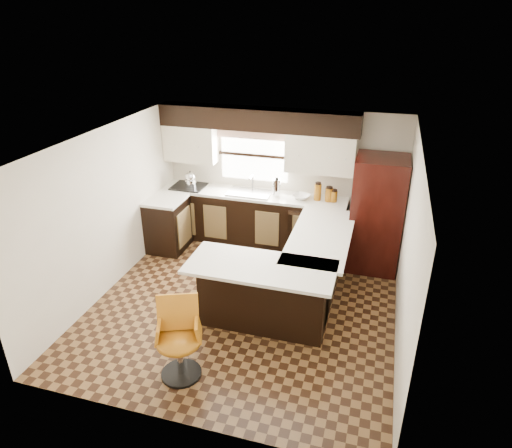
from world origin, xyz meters
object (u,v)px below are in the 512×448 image
(peninsula_long, at_px, (315,264))
(bar_chair, at_px, (179,342))
(peninsula_return, at_px, (264,295))
(refrigerator, at_px, (377,214))

(peninsula_long, height_order, bar_chair, bar_chair)
(bar_chair, bearing_deg, peninsula_return, 39.27)
(peninsula_return, xyz_separation_m, bar_chair, (-0.67, -1.21, 0.03))
(peninsula_long, xyz_separation_m, refrigerator, (0.78, 1.00, 0.48))
(peninsula_return, bearing_deg, peninsula_long, 61.70)
(peninsula_long, distance_m, bar_chair, 2.49)
(peninsula_long, distance_m, peninsula_return, 1.11)
(peninsula_return, height_order, refrigerator, refrigerator)
(refrigerator, relative_size, bar_chair, 1.93)
(peninsula_long, bearing_deg, peninsula_return, -118.30)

